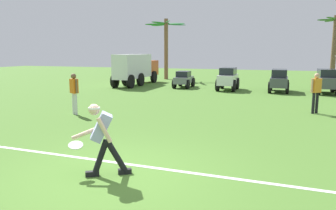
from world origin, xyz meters
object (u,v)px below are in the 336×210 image
at_px(teammate_near_sideline, 316,89).
at_px(palm_tree_left_of_centre, 335,43).
at_px(frisbee_thrower, 102,136).
at_px(palm_tree_far_left, 166,42).
at_px(parked_car_slot_b, 228,78).
at_px(teammate_midfield, 74,90).
at_px(parked_car_slot_a, 184,79).
at_px(parked_car_slot_d, 326,81).
at_px(box_truck, 136,68).
at_px(frisbee_in_flight, 76,145).
at_px(parked_car_slot_c, 279,80).

xyz_separation_m(teammate_near_sideline, palm_tree_left_of_centre, (2.24, 15.13, 2.11)).
height_order(frisbee_thrower, palm_tree_far_left, palm_tree_far_left).
xyz_separation_m(teammate_near_sideline, parked_car_slot_b, (-4.56, 6.84, -0.20)).
relative_size(frisbee_thrower, teammate_midfield, 0.90).
bearing_deg(teammate_midfield, parked_car_slot_a, 84.56).
relative_size(teammate_midfield, parked_car_slot_d, 0.65).
bearing_deg(teammate_near_sideline, palm_tree_left_of_centre, 81.59).
height_order(box_truck, palm_tree_far_left, palm_tree_far_left).
height_order(frisbee_thrower, parked_car_slot_d, frisbee_thrower).
relative_size(teammate_midfield, parked_car_slot_b, 0.66).
distance_m(parked_car_slot_a, parked_car_slot_b, 3.08).
distance_m(teammate_near_sideline, palm_tree_left_of_centre, 15.44).
height_order(frisbee_in_flight, teammate_midfield, teammate_midfield).
distance_m(teammate_near_sideline, parked_car_slot_b, 8.22).
distance_m(teammate_near_sideline, parked_car_slot_d, 7.08).
xyz_separation_m(box_truck, palm_tree_far_left, (0.22, 5.55, 1.99)).
xyz_separation_m(frisbee_thrower, parked_car_slot_a, (-3.31, 15.76, -0.23)).
distance_m(teammate_near_sideline, parked_car_slot_a, 10.56).
height_order(parked_car_slot_b, parked_car_slot_c, parked_car_slot_b).
relative_size(frisbee_in_flight, parked_car_slot_c, 0.16).
distance_m(frisbee_thrower, box_truck, 17.77).
height_order(parked_car_slot_c, parked_car_slot_d, parked_car_slot_d).
distance_m(frisbee_thrower, parked_car_slot_b, 15.29).
bearing_deg(teammate_midfield, palm_tree_far_left, 98.61).
bearing_deg(palm_tree_left_of_centre, teammate_near_sideline, -98.41).
bearing_deg(parked_car_slot_a, frisbee_thrower, -78.13).
xyz_separation_m(parked_car_slot_c, parked_car_slot_d, (2.57, 0.04, 0.02)).
xyz_separation_m(frisbee_in_flight, palm_tree_left_of_centre, (7.06, 23.67, 2.47)).
bearing_deg(frisbee_thrower, teammate_near_sideline, 63.07).
bearing_deg(palm_tree_left_of_centre, parked_car_slot_b, -129.36).
relative_size(frisbee_thrower, parked_car_slot_d, 0.58).
height_order(parked_car_slot_c, box_truck, box_truck).
bearing_deg(parked_car_slot_d, box_truck, 176.15).
distance_m(parked_car_slot_c, parked_car_slot_d, 2.57).
bearing_deg(teammate_midfield, frisbee_thrower, -49.73).
bearing_deg(parked_car_slot_d, frisbee_thrower, -109.04).
distance_m(frisbee_in_flight, parked_car_slot_d, 16.62).
distance_m(teammate_midfield, parked_car_slot_a, 10.71).
bearing_deg(parked_car_slot_d, parked_car_slot_b, -178.31).
distance_m(teammate_near_sideline, box_truck, 13.82).
distance_m(frisbee_in_flight, palm_tree_left_of_centre, 24.83).
xyz_separation_m(parked_car_slot_a, parked_car_slot_c, (6.08, -0.35, 0.16)).
xyz_separation_m(parked_car_slot_d, palm_tree_far_left, (-12.19, 6.39, 2.48)).
relative_size(box_truck, palm_tree_left_of_centre, 1.15).
relative_size(teammate_near_sideline, parked_car_slot_c, 0.65).
xyz_separation_m(frisbee_thrower, frisbee_in_flight, (-0.53, -0.10, -0.22)).
distance_m(frisbee_thrower, parked_car_slot_c, 15.66).
relative_size(parked_car_slot_a, parked_car_slot_b, 0.95).
height_order(teammate_midfield, parked_car_slot_c, teammate_midfield).
bearing_deg(box_truck, frisbee_thrower, -66.49).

